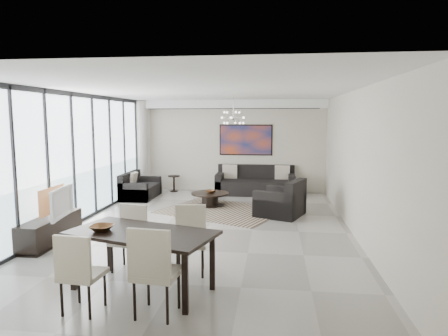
% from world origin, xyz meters
% --- Properties ---
extents(room_shell, '(6.00, 9.00, 2.90)m').
position_xyz_m(room_shell, '(0.46, 0.00, 1.45)').
color(room_shell, '#A8A39B').
rests_on(room_shell, ground).
extents(window_wall, '(0.37, 8.95, 2.90)m').
position_xyz_m(window_wall, '(-2.86, 0.00, 1.47)').
color(window_wall, white).
rests_on(window_wall, floor).
extents(soffit, '(5.98, 0.40, 0.26)m').
position_xyz_m(soffit, '(0.00, 4.30, 2.77)').
color(soffit, white).
rests_on(soffit, room_shell).
extents(painting, '(1.68, 0.04, 0.98)m').
position_xyz_m(painting, '(0.50, 4.47, 1.65)').
color(painting, '#BC441A').
rests_on(painting, room_shell).
extents(chandelier, '(0.66, 0.66, 0.71)m').
position_xyz_m(chandelier, '(0.30, 2.50, 2.35)').
color(chandelier, silver).
rests_on(chandelier, room_shell).
extents(rug, '(3.47, 3.14, 0.01)m').
position_xyz_m(rug, '(0.10, 1.66, 0.01)').
color(rug, black).
rests_on(rug, floor).
extents(coffee_table, '(1.01, 1.01, 0.35)m').
position_xyz_m(coffee_table, '(-0.29, 2.22, 0.20)').
color(coffee_table, black).
rests_on(coffee_table, floor).
extents(bowl_coffee, '(0.31, 0.31, 0.08)m').
position_xyz_m(bowl_coffee, '(-0.27, 2.16, 0.39)').
color(bowl_coffee, brown).
rests_on(bowl_coffee, coffee_table).
extents(sofa_main, '(2.41, 0.99, 0.88)m').
position_xyz_m(sofa_main, '(0.84, 4.07, 0.30)').
color(sofa_main, black).
rests_on(sofa_main, floor).
extents(loveseat, '(0.84, 1.50, 0.75)m').
position_xyz_m(loveseat, '(-2.54, 3.05, 0.25)').
color(loveseat, black).
rests_on(loveseat, floor).
extents(armchair, '(1.31, 1.34, 0.88)m').
position_xyz_m(armchair, '(1.59, 1.36, 0.30)').
color(armchair, black).
rests_on(armchair, floor).
extents(side_table, '(0.38, 0.38, 0.52)m').
position_xyz_m(side_table, '(-1.77, 4.15, 0.35)').
color(side_table, black).
rests_on(side_table, floor).
extents(tv_console, '(0.45, 1.61, 0.50)m').
position_xyz_m(tv_console, '(-2.76, -1.34, 0.25)').
color(tv_console, black).
rests_on(tv_console, floor).
extents(television, '(0.26, 0.99, 0.56)m').
position_xyz_m(television, '(-2.60, -1.34, 0.78)').
color(television, gray).
rests_on(television, tv_console).
extents(dining_table, '(2.16, 1.49, 0.82)m').
position_xyz_m(dining_table, '(-0.37, -3.10, 0.73)').
color(dining_table, black).
rests_on(dining_table, floor).
extents(dining_chair_sw, '(0.50, 0.50, 1.00)m').
position_xyz_m(dining_chair_sw, '(-0.89, -3.88, 0.58)').
color(dining_chair_sw, beige).
rests_on(dining_chair_sw, floor).
extents(dining_chair_se, '(0.56, 0.56, 1.11)m').
position_xyz_m(dining_chair_se, '(0.02, -3.87, 0.64)').
color(dining_chair_se, beige).
rests_on(dining_chair_se, floor).
extents(dining_chair_nw, '(0.52, 0.52, 0.99)m').
position_xyz_m(dining_chair_nw, '(-0.81, -2.35, 0.57)').
color(dining_chair_nw, beige).
rests_on(dining_chair_nw, floor).
extents(dining_chair_ne, '(0.54, 0.54, 1.02)m').
position_xyz_m(dining_chair_ne, '(0.14, -2.37, 0.58)').
color(dining_chair_ne, beige).
rests_on(dining_chair_ne, floor).
extents(bowl_dining, '(0.33, 0.33, 0.08)m').
position_xyz_m(bowl_dining, '(-0.92, -3.12, 0.85)').
color(bowl_dining, brown).
rests_on(bowl_dining, dining_table).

